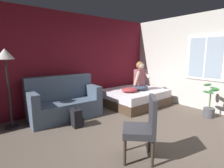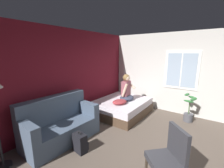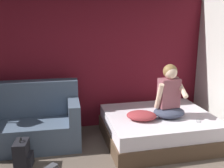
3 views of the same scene
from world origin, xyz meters
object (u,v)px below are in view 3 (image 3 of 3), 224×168
couch (28,122)px  backpack (23,155)px  bed (159,128)px  throw_pillow (142,116)px  cell_phone (198,121)px  person_seated (169,96)px

couch → backpack: 0.74m
bed → backpack: bearing=-170.9°
throw_pillow → cell_phone: throw_pillow is taller
throw_pillow → person_seated: bearing=4.9°
person_seated → backpack: person_seated is taller
backpack → throw_pillow: 1.87m
couch → cell_phone: 2.77m
couch → person_seated: (2.28, -0.47, 0.44)m
couch → backpack: couch is taller
bed → person_seated: size_ratio=2.07×
backpack → couch: bearing=87.8°
person_seated → backpack: bearing=-174.0°
person_seated → bed: bearing=135.8°
cell_phone → backpack: bearing=-150.2°
backpack → cell_phone: 2.71m
cell_phone → couch: bearing=-165.2°
backpack → bed: bearing=9.1°
person_seated → cell_phone: (0.38, -0.30, -0.35)m
couch → backpack: bearing=-92.2°
person_seated → backpack: 2.41m
bed → throw_pillow: 0.51m
person_seated → cell_phone: bearing=-38.3°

